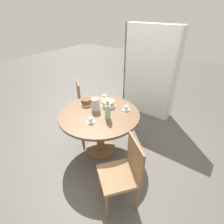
% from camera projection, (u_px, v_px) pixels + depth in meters
% --- Properties ---
extents(ground_plane, '(14.00, 14.00, 0.00)m').
position_uv_depth(ground_plane, '(101.00, 149.00, 2.98)').
color(ground_plane, '#56514C').
extents(dining_table, '(1.21, 1.21, 0.72)m').
position_uv_depth(dining_table, '(100.00, 121.00, 2.68)').
color(dining_table, brown).
rests_on(dining_table, ground_plane).
extents(chair_a, '(0.59, 0.59, 0.88)m').
position_uv_depth(chair_a, '(86.00, 100.00, 3.49)').
color(chair_a, olive).
rests_on(chair_a, ground_plane).
extents(chair_b, '(0.59, 0.59, 0.88)m').
position_uv_depth(chair_b, '(123.00, 172.00, 1.98)').
color(chair_b, olive).
rests_on(chair_b, ground_plane).
extents(bookshelf, '(1.09, 0.28, 1.82)m').
position_uv_depth(bookshelf, '(149.00, 74.00, 3.61)').
color(bookshelf, silver).
rests_on(bookshelf, ground_plane).
extents(coffee_pot, '(0.13, 0.13, 0.23)m').
position_uv_depth(coffee_pot, '(95.00, 104.00, 2.64)').
color(coffee_pot, silver).
rests_on(coffee_pot, dining_table).
extents(water_bottle, '(0.08, 0.08, 0.27)m').
position_uv_depth(water_bottle, '(108.00, 112.00, 2.43)').
color(water_bottle, '#99C6A3').
rests_on(water_bottle, dining_table).
extents(cake_main, '(0.23, 0.23, 0.09)m').
position_uv_depth(cake_main, '(108.00, 103.00, 2.78)').
color(cake_main, white).
rests_on(cake_main, dining_table).
extents(cake_second, '(0.20, 0.20, 0.09)m').
position_uv_depth(cake_second, '(86.00, 102.00, 2.82)').
color(cake_second, white).
rests_on(cake_second, dining_table).
extents(cup_a, '(0.12, 0.12, 0.07)m').
position_uv_depth(cup_a, '(104.00, 97.00, 3.00)').
color(cup_a, silver).
rests_on(cup_a, dining_table).
extents(cup_b, '(0.12, 0.12, 0.07)m').
position_uv_depth(cup_b, '(91.00, 120.00, 2.39)').
color(cup_b, silver).
rests_on(cup_b, dining_table).
extents(cup_c, '(0.12, 0.12, 0.07)m').
position_uv_depth(cup_c, '(126.00, 108.00, 2.68)').
color(cup_c, silver).
rests_on(cup_c, dining_table).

